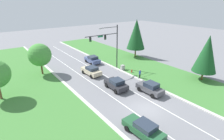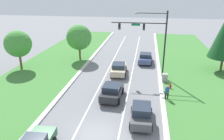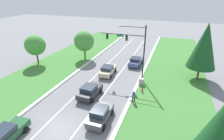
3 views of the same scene
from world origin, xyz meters
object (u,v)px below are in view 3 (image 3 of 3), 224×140
slate_blue_sedan (136,61)px  charcoal_sedan (90,91)px  conifer_far_right_tree (204,46)px  traffic_signal_mast (132,45)px  oak_far_left_tree (84,41)px  fire_hydrant (142,90)px  graphite_sedan (100,114)px  pedestrian (134,96)px  champagne_sedan (108,70)px  oak_near_left_tree (35,45)px  forest_sedan (5,134)px  utility_cabinet (141,82)px

slate_blue_sedan → charcoal_sedan: size_ratio=1.00×
conifer_far_right_tree → traffic_signal_mast: bearing=-161.5°
traffic_signal_mast → oak_far_left_tree: size_ratio=1.49×
charcoal_sedan → fire_hydrant: 7.43m
graphite_sedan → pedestrian: bearing=60.7°
champagne_sedan → oak_far_left_tree: bearing=139.3°
fire_hydrant → oak_far_left_tree: oak_far_left_tree is taller
charcoal_sedan → oak_near_left_tree: bearing=157.1°
fire_hydrant → oak_far_left_tree: 17.38m
forest_sedan → pedestrian: pedestrian is taller
champagne_sedan → slate_blue_sedan: (3.61, 5.71, -0.01)m
charcoal_sedan → oak_far_left_tree: (-7.59, 12.99, 2.96)m
slate_blue_sedan → conifer_far_right_tree: size_ratio=0.47×
champagne_sedan → conifer_far_right_tree: size_ratio=0.50×
utility_cabinet → fire_hydrant: bearing=-75.1°
utility_cabinet → fire_hydrant: utility_cabinet is taller
forest_sedan → utility_cabinet: bearing=54.0°
traffic_signal_mast → graphite_sedan: bearing=-92.9°
champagne_sedan → utility_cabinet: bearing=-18.3°
slate_blue_sedan → fire_hydrant: (3.16, -9.52, -0.49)m
utility_cabinet → conifer_far_right_tree: conifer_far_right_tree is taller
oak_near_left_tree → oak_far_left_tree: (7.39, 5.78, 0.01)m
champagne_sedan → utility_cabinet: 6.44m
fire_hydrant → conifer_far_right_tree: (7.72, 7.20, 5.31)m
pedestrian → oak_far_left_tree: (-13.49, 12.29, 2.90)m
conifer_far_right_tree → oak_far_left_tree: (-21.86, 2.29, -1.82)m
champagne_sedan → fire_hydrant: 7.78m
oak_near_left_tree → fire_hydrant: bearing=-9.8°
traffic_signal_mast → fire_hydrant: bearing=-54.5°
conifer_far_right_tree → oak_far_left_tree: size_ratio=1.55×
charcoal_sedan → fire_hydrant: charcoal_sedan is taller
graphite_sedan → champagne_sedan: graphite_sedan is taller
pedestrian → charcoal_sedan: bearing=-13.2°
conifer_far_right_tree → fire_hydrant: bearing=-137.0°
graphite_sedan → forest_sedan: graphite_sedan is taller
utility_cabinet → fire_hydrant: 2.19m
utility_cabinet → pedestrian: 4.92m
slate_blue_sedan → conifer_far_right_tree: 12.12m
fire_hydrant → pedestrian: bearing=-103.0°
traffic_signal_mast → champagne_sedan: size_ratio=1.91×
champagne_sedan → forest_sedan: (-3.78, -17.08, -0.04)m
champagne_sedan → pedestrian: bearing=-50.2°
pedestrian → oak_near_left_tree: oak_near_left_tree is taller
forest_sedan → utility_cabinet: 18.34m
slate_blue_sedan → utility_cabinet: 7.86m
traffic_signal_mast → champagne_sedan: traffic_signal_mast is taller
charcoal_sedan → oak_far_left_tree: size_ratio=0.73×
fire_hydrant → charcoal_sedan: bearing=-151.9°
fire_hydrant → oak_near_left_tree: size_ratio=0.12×
graphite_sedan → charcoal_sedan: bearing=128.4°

